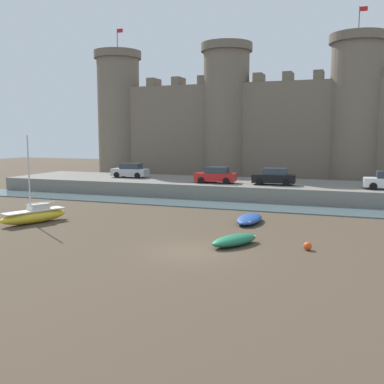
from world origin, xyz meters
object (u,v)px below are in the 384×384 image
at_px(mooring_buoy_near_shore, 308,246).
at_px(car_quay_centre_east, 216,175).
at_px(car_quay_centre_west, 130,171).
at_px(rowboat_midflat_left, 235,240).
at_px(rowboat_foreground_right, 249,219).
at_px(sailboat_foreground_centre, 34,215).
at_px(car_quay_east, 274,177).

bearing_deg(mooring_buoy_near_shore, car_quay_centre_east, 120.56).
bearing_deg(car_quay_centre_east, car_quay_centre_west, 168.25).
height_order(rowboat_midflat_left, rowboat_foreground_right, rowboat_midflat_left).
height_order(rowboat_midflat_left, sailboat_foreground_centre, sailboat_foreground_centre).
height_order(car_quay_east, car_quay_centre_west, same).
bearing_deg(rowboat_midflat_left, car_quay_centre_east, 110.17).
bearing_deg(mooring_buoy_near_shore, car_quay_centre_west, 136.36).
height_order(sailboat_foreground_centre, rowboat_foreground_right, sailboat_foreground_centre).
relative_size(rowboat_midflat_left, car_quay_centre_west, 0.83).
bearing_deg(sailboat_foreground_centre, car_quay_east, 51.98).
xyz_separation_m(sailboat_foreground_centre, rowboat_foreground_right, (14.38, 5.28, -0.26)).
bearing_deg(car_quay_centre_west, rowboat_midflat_left, -49.94).
xyz_separation_m(rowboat_midflat_left, rowboat_foreground_right, (-0.70, 6.78, -0.02)).
distance_m(mooring_buoy_near_shore, car_quay_east, 19.72).
xyz_separation_m(rowboat_foreground_right, car_quay_centre_west, (-17.13, 14.42, 1.90)).
bearing_deg(rowboat_midflat_left, rowboat_foreground_right, 95.91).
bearing_deg(car_quay_centre_east, sailboat_foreground_centre, -114.98).
bearing_deg(rowboat_foreground_right, sailboat_foreground_centre, -159.84).
height_order(mooring_buoy_near_shore, car_quay_centre_west, car_quay_centre_west).
bearing_deg(car_quay_east, car_quay_centre_east, -176.27).
bearing_deg(rowboat_midflat_left, mooring_buoy_near_shore, 5.54).
xyz_separation_m(rowboat_midflat_left, sailboat_foreground_centre, (-15.08, 1.50, 0.23)).
xyz_separation_m(sailboat_foreground_centre, car_quay_centre_west, (-2.75, 19.70, 1.64)).
bearing_deg(mooring_buoy_near_shore, rowboat_foreground_right, 126.30).
height_order(rowboat_midflat_left, car_quay_centre_west, car_quay_centre_west).
relative_size(rowboat_foreground_right, car_quay_centre_west, 0.95).
bearing_deg(sailboat_foreground_centre, car_quay_centre_east, 65.02).
height_order(sailboat_foreground_centre, car_quay_east, sailboat_foreground_centre).
bearing_deg(rowboat_foreground_right, car_quay_centre_west, 139.91).
xyz_separation_m(rowboat_midflat_left, mooring_buoy_near_shore, (4.00, 0.39, -0.10)).
distance_m(rowboat_foreground_right, car_quay_east, 12.69).
distance_m(rowboat_foreground_right, mooring_buoy_near_shore, 7.94).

